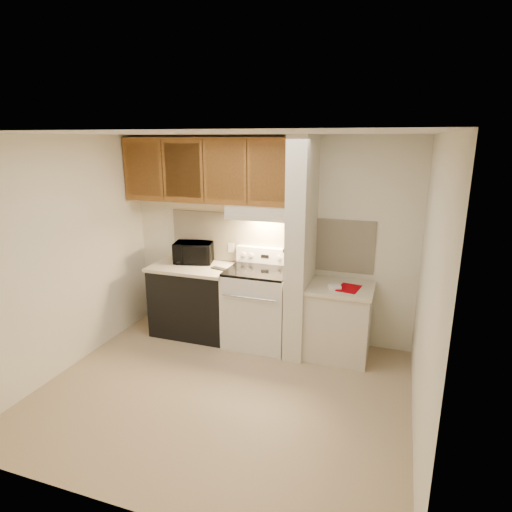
% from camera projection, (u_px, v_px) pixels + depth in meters
% --- Properties ---
extents(floor, '(3.60, 3.60, 0.00)m').
position_uv_depth(floor, '(222.00, 392.00, 4.28)').
color(floor, tan).
rests_on(floor, ground).
extents(ceiling, '(3.60, 3.60, 0.00)m').
position_uv_depth(ceiling, '(216.00, 133.00, 3.62)').
color(ceiling, white).
rests_on(ceiling, wall_back).
extents(wall_back, '(3.60, 2.50, 0.02)m').
position_uv_depth(wall_back, '(268.00, 239.00, 5.32)').
color(wall_back, '#EEE7CD').
rests_on(wall_back, floor).
extents(wall_left, '(0.02, 3.00, 2.50)m').
position_uv_depth(wall_left, '(62.00, 257.00, 4.51)').
color(wall_left, '#EEE7CD').
rests_on(wall_left, floor).
extents(wall_right, '(0.02, 3.00, 2.50)m').
position_uv_depth(wall_right, '(428.00, 296.00, 3.39)').
color(wall_right, '#EEE7CD').
rests_on(wall_right, floor).
extents(backsplash, '(2.60, 0.02, 0.63)m').
position_uv_depth(backsplash, '(267.00, 240.00, 5.31)').
color(backsplash, '#FEEFCA').
rests_on(backsplash, wall_back).
extents(range_body, '(0.76, 0.65, 0.92)m').
position_uv_depth(range_body, '(259.00, 308.00, 5.21)').
color(range_body, silver).
rests_on(range_body, floor).
extents(oven_window, '(0.50, 0.01, 0.30)m').
position_uv_depth(oven_window, '(250.00, 315.00, 4.91)').
color(oven_window, black).
rests_on(oven_window, range_body).
extents(oven_handle, '(0.65, 0.02, 0.02)m').
position_uv_depth(oven_handle, '(249.00, 298.00, 4.82)').
color(oven_handle, silver).
rests_on(oven_handle, range_body).
extents(cooktop, '(0.74, 0.64, 0.03)m').
position_uv_depth(cooktop, '(259.00, 271.00, 5.09)').
color(cooktop, black).
rests_on(cooktop, range_body).
extents(range_backguard, '(0.76, 0.08, 0.20)m').
position_uv_depth(range_backguard, '(266.00, 255.00, 5.31)').
color(range_backguard, silver).
rests_on(range_backguard, range_body).
extents(range_display, '(0.10, 0.01, 0.04)m').
position_uv_depth(range_display, '(265.00, 256.00, 5.28)').
color(range_display, black).
rests_on(range_display, range_backguard).
extents(range_knob_left_outer, '(0.05, 0.02, 0.05)m').
position_uv_depth(range_knob_left_outer, '(244.00, 254.00, 5.36)').
color(range_knob_left_outer, silver).
rests_on(range_knob_left_outer, range_backguard).
extents(range_knob_left_inner, '(0.05, 0.02, 0.05)m').
position_uv_depth(range_knob_left_inner, '(251.00, 255.00, 5.33)').
color(range_knob_left_inner, silver).
rests_on(range_knob_left_inner, range_backguard).
extents(range_knob_right_inner, '(0.05, 0.02, 0.05)m').
position_uv_depth(range_knob_right_inner, '(279.00, 258.00, 5.22)').
color(range_knob_right_inner, silver).
rests_on(range_knob_right_inner, range_backguard).
extents(range_knob_right_outer, '(0.05, 0.02, 0.05)m').
position_uv_depth(range_knob_right_outer, '(287.00, 258.00, 5.19)').
color(range_knob_right_outer, silver).
rests_on(range_knob_right_outer, range_backguard).
extents(dishwasher_front, '(1.00, 0.63, 0.87)m').
position_uv_depth(dishwasher_front, '(194.00, 301.00, 5.50)').
color(dishwasher_front, black).
rests_on(dishwasher_front, floor).
extents(left_countertop, '(1.04, 0.67, 0.04)m').
position_uv_depth(left_countertop, '(193.00, 267.00, 5.38)').
color(left_countertop, beige).
rests_on(left_countertop, dishwasher_front).
extents(spoon_rest, '(0.25, 0.14, 0.02)m').
position_uv_depth(spoon_rest, '(220.00, 269.00, 5.22)').
color(spoon_rest, black).
rests_on(spoon_rest, left_countertop).
extents(teal_jar, '(0.09, 0.09, 0.09)m').
position_uv_depth(teal_jar, '(196.00, 257.00, 5.58)').
color(teal_jar, '#26665E').
rests_on(teal_jar, left_countertop).
extents(outlet, '(0.08, 0.01, 0.12)m').
position_uv_depth(outlet, '(231.00, 248.00, 5.48)').
color(outlet, beige).
rests_on(outlet, backsplash).
extents(microwave, '(0.55, 0.43, 0.27)m').
position_uv_depth(microwave, '(194.00, 252.00, 5.48)').
color(microwave, black).
rests_on(microwave, left_countertop).
extents(partition_pillar, '(0.22, 0.70, 2.50)m').
position_uv_depth(partition_pillar, '(301.00, 249.00, 4.84)').
color(partition_pillar, beige).
rests_on(partition_pillar, floor).
extents(pillar_trim, '(0.01, 0.70, 0.04)m').
position_uv_depth(pillar_trim, '(291.00, 244.00, 4.86)').
color(pillar_trim, brown).
rests_on(pillar_trim, partition_pillar).
extents(knife_strip, '(0.02, 0.42, 0.04)m').
position_uv_depth(knife_strip, '(290.00, 243.00, 4.81)').
color(knife_strip, black).
rests_on(knife_strip, partition_pillar).
extents(knife_blade_a, '(0.01, 0.03, 0.16)m').
position_uv_depth(knife_blade_a, '(285.00, 255.00, 4.70)').
color(knife_blade_a, silver).
rests_on(knife_blade_a, knife_strip).
extents(knife_handle_a, '(0.02, 0.02, 0.10)m').
position_uv_depth(knife_handle_a, '(285.00, 242.00, 4.65)').
color(knife_handle_a, black).
rests_on(knife_handle_a, knife_strip).
extents(knife_blade_b, '(0.01, 0.04, 0.18)m').
position_uv_depth(knife_blade_b, '(287.00, 254.00, 4.76)').
color(knife_blade_b, silver).
rests_on(knife_blade_b, knife_strip).
extents(knife_handle_b, '(0.02, 0.02, 0.10)m').
position_uv_depth(knife_handle_b, '(287.00, 240.00, 4.72)').
color(knife_handle_b, black).
rests_on(knife_handle_b, knife_strip).
extents(knife_blade_c, '(0.01, 0.04, 0.20)m').
position_uv_depth(knife_blade_c, '(289.00, 253.00, 4.85)').
color(knife_blade_c, silver).
rests_on(knife_blade_c, knife_strip).
extents(knife_handle_c, '(0.02, 0.02, 0.10)m').
position_uv_depth(knife_handle_c, '(289.00, 239.00, 4.79)').
color(knife_handle_c, black).
rests_on(knife_handle_c, knife_strip).
extents(knife_blade_d, '(0.01, 0.04, 0.16)m').
position_uv_depth(knife_blade_d, '(290.00, 250.00, 4.92)').
color(knife_blade_d, silver).
rests_on(knife_blade_d, knife_strip).
extents(knife_handle_d, '(0.02, 0.02, 0.10)m').
position_uv_depth(knife_handle_d, '(291.00, 237.00, 4.88)').
color(knife_handle_d, black).
rests_on(knife_handle_d, knife_strip).
extents(knife_blade_e, '(0.01, 0.04, 0.18)m').
position_uv_depth(knife_blade_e, '(292.00, 249.00, 4.99)').
color(knife_blade_e, silver).
rests_on(knife_blade_e, knife_strip).
extents(knife_handle_e, '(0.02, 0.02, 0.10)m').
position_uv_depth(knife_handle_e, '(293.00, 235.00, 4.96)').
color(knife_handle_e, black).
rests_on(knife_handle_e, knife_strip).
extents(oven_mitt, '(0.03, 0.10, 0.24)m').
position_uv_depth(oven_mitt, '(293.00, 253.00, 5.06)').
color(oven_mitt, slate).
rests_on(oven_mitt, partition_pillar).
extents(right_cab_base, '(0.70, 0.60, 0.81)m').
position_uv_depth(right_cab_base, '(338.00, 323.00, 4.92)').
color(right_cab_base, beige).
rests_on(right_cab_base, floor).
extents(right_countertop, '(0.74, 0.64, 0.04)m').
position_uv_depth(right_countertop, '(340.00, 288.00, 4.81)').
color(right_countertop, beige).
rests_on(right_countertop, right_cab_base).
extents(red_folder, '(0.26, 0.33, 0.01)m').
position_uv_depth(red_folder, '(349.00, 288.00, 4.73)').
color(red_folder, '#950007').
rests_on(red_folder, right_countertop).
extents(white_box, '(0.16, 0.13, 0.04)m').
position_uv_depth(white_box, '(335.00, 287.00, 4.72)').
color(white_box, white).
rests_on(white_box, right_countertop).
extents(range_hood, '(0.78, 0.44, 0.15)m').
position_uv_depth(range_hood, '(262.00, 212.00, 5.02)').
color(range_hood, beige).
rests_on(range_hood, upper_cabinets).
extents(hood_lip, '(0.78, 0.04, 0.06)m').
position_uv_depth(hood_lip, '(256.00, 219.00, 4.84)').
color(hood_lip, beige).
rests_on(hood_lip, range_hood).
extents(upper_cabinets, '(2.18, 0.33, 0.77)m').
position_uv_depth(upper_cabinets, '(209.00, 170.00, 5.15)').
color(upper_cabinets, brown).
rests_on(upper_cabinets, wall_back).
extents(cab_door_a, '(0.46, 0.01, 0.63)m').
position_uv_depth(cab_door_a, '(143.00, 170.00, 5.26)').
color(cab_door_a, brown).
rests_on(cab_door_a, upper_cabinets).
extents(cab_gap_a, '(0.01, 0.01, 0.73)m').
position_uv_depth(cab_gap_a, '(162.00, 170.00, 5.17)').
color(cab_gap_a, black).
rests_on(cab_gap_a, upper_cabinets).
extents(cab_door_b, '(0.46, 0.01, 0.63)m').
position_uv_depth(cab_door_b, '(183.00, 171.00, 5.09)').
color(cab_door_b, brown).
rests_on(cab_door_b, upper_cabinets).
extents(cab_gap_b, '(0.01, 0.01, 0.73)m').
position_uv_depth(cab_gap_b, '(203.00, 171.00, 5.00)').
color(cab_gap_b, black).
rests_on(cab_gap_b, upper_cabinets).
extents(cab_door_c, '(0.46, 0.01, 0.63)m').
position_uv_depth(cab_door_c, '(225.00, 172.00, 4.92)').
color(cab_door_c, brown).
rests_on(cab_door_c, upper_cabinets).
extents(cab_gap_c, '(0.01, 0.01, 0.73)m').
position_uv_depth(cab_gap_c, '(247.00, 172.00, 4.83)').
color(cab_gap_c, black).
rests_on(cab_gap_c, upper_cabinets).
extents(cab_door_d, '(0.46, 0.01, 0.63)m').
position_uv_depth(cab_door_d, '(270.00, 173.00, 4.75)').
color(cab_door_d, brown).
rests_on(cab_door_d, upper_cabinets).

